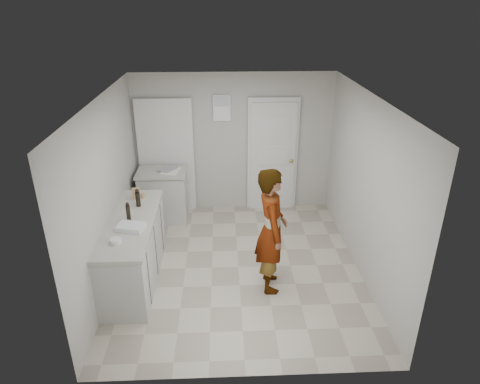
{
  "coord_description": "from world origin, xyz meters",
  "views": [
    {
      "loc": [
        -0.21,
        -5.27,
        3.64
      ],
      "look_at": [
        0.04,
        0.4,
        1.03
      ],
      "focal_mm": 32.0,
      "sensor_mm": 36.0,
      "label": 1
    }
  ],
  "objects_px": {
    "oil_cruet_a": "(138,198)",
    "baking_dish": "(131,227)",
    "oil_cruet_b": "(128,211)",
    "spice_jar": "(143,195)",
    "egg_bowl": "(116,241)",
    "cake_mix_box": "(136,194)",
    "person": "(271,230)"
  },
  "relations": [
    {
      "from": "spice_jar",
      "to": "egg_bowl",
      "type": "bearing_deg",
      "value": -95.55
    },
    {
      "from": "cake_mix_box",
      "to": "oil_cruet_a",
      "type": "bearing_deg",
      "value": -73.8
    },
    {
      "from": "person",
      "to": "cake_mix_box",
      "type": "relative_size",
      "value": 9.89
    },
    {
      "from": "oil_cruet_b",
      "to": "cake_mix_box",
      "type": "bearing_deg",
      "value": 91.15
    },
    {
      "from": "oil_cruet_b",
      "to": "baking_dish",
      "type": "height_order",
      "value": "oil_cruet_b"
    },
    {
      "from": "cake_mix_box",
      "to": "oil_cruet_b",
      "type": "relative_size",
      "value": 0.68
    },
    {
      "from": "person",
      "to": "baking_dish",
      "type": "distance_m",
      "value": 1.81
    },
    {
      "from": "spice_jar",
      "to": "baking_dish",
      "type": "relative_size",
      "value": 0.22
    },
    {
      "from": "oil_cruet_b",
      "to": "spice_jar",
      "type": "bearing_deg",
      "value": 83.44
    },
    {
      "from": "person",
      "to": "spice_jar",
      "type": "height_order",
      "value": "person"
    },
    {
      "from": "oil_cruet_b",
      "to": "egg_bowl",
      "type": "bearing_deg",
      "value": -94.37
    },
    {
      "from": "person",
      "to": "oil_cruet_a",
      "type": "relative_size",
      "value": 6.42
    },
    {
      "from": "baking_dish",
      "to": "oil_cruet_a",
      "type": "bearing_deg",
      "value": 91.11
    },
    {
      "from": "oil_cruet_a",
      "to": "oil_cruet_b",
      "type": "bearing_deg",
      "value": -98.03
    },
    {
      "from": "spice_jar",
      "to": "egg_bowl",
      "type": "xyz_separation_m",
      "value": [
        -0.12,
        -1.27,
        -0.02
      ]
    },
    {
      "from": "person",
      "to": "baking_dish",
      "type": "height_order",
      "value": "person"
    },
    {
      "from": "oil_cruet_b",
      "to": "baking_dish",
      "type": "distance_m",
      "value": 0.28
    },
    {
      "from": "egg_bowl",
      "to": "oil_cruet_b",
      "type": "bearing_deg",
      "value": 85.63
    },
    {
      "from": "egg_bowl",
      "to": "oil_cruet_a",
      "type": "bearing_deg",
      "value": 84.13
    },
    {
      "from": "oil_cruet_b",
      "to": "person",
      "type": "bearing_deg",
      "value": -8.12
    },
    {
      "from": "spice_jar",
      "to": "oil_cruet_b",
      "type": "distance_m",
      "value": 0.69
    },
    {
      "from": "oil_cruet_a",
      "to": "egg_bowl",
      "type": "height_order",
      "value": "oil_cruet_a"
    },
    {
      "from": "spice_jar",
      "to": "oil_cruet_b",
      "type": "xyz_separation_m",
      "value": [
        -0.08,
        -0.68,
        0.08
      ]
    },
    {
      "from": "egg_bowl",
      "to": "baking_dish",
      "type": "bearing_deg",
      "value": 71.28
    },
    {
      "from": "person",
      "to": "egg_bowl",
      "type": "relative_size",
      "value": 12.97
    },
    {
      "from": "cake_mix_box",
      "to": "oil_cruet_b",
      "type": "bearing_deg",
      "value": -89.56
    },
    {
      "from": "oil_cruet_a",
      "to": "baking_dish",
      "type": "distance_m",
      "value": 0.66
    },
    {
      "from": "oil_cruet_a",
      "to": "egg_bowl",
      "type": "distance_m",
      "value": 1.01
    },
    {
      "from": "person",
      "to": "egg_bowl",
      "type": "bearing_deg",
      "value": 98.18
    },
    {
      "from": "spice_jar",
      "to": "oil_cruet_b",
      "type": "bearing_deg",
      "value": -96.56
    },
    {
      "from": "cake_mix_box",
      "to": "spice_jar",
      "type": "relative_size",
      "value": 2.1
    },
    {
      "from": "egg_bowl",
      "to": "spice_jar",
      "type": "bearing_deg",
      "value": 84.45
    }
  ]
}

